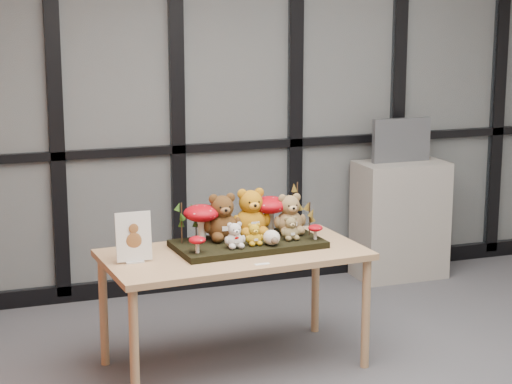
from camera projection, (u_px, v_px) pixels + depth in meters
name	position (u px, v px, depth m)	size (l,w,h in m)	color
room_shell	(403.00, 93.00, 4.35)	(5.00, 5.00, 5.00)	#B2B0A8
glass_partition	(237.00, 95.00, 6.68)	(4.90, 0.06, 2.78)	#2D383F
display_table	(234.00, 263.00, 5.30)	(1.53, 0.84, 0.69)	tan
diorama_tray	(248.00, 244.00, 5.38)	(0.85, 0.43, 0.04)	black
bear_pooh_yellow	(251.00, 209.00, 5.47)	(0.24, 0.22, 0.31)	#BC7611
bear_brown_medium	(222.00, 214.00, 5.38)	(0.23, 0.21, 0.30)	#4E3014
bear_tan_back	(289.00, 212.00, 5.52)	(0.20, 0.18, 0.27)	olive
bear_small_yellow	(254.00, 233.00, 5.28)	(0.11, 0.10, 0.14)	#C79316
bear_white_bow	(235.00, 234.00, 5.22)	(0.12, 0.11, 0.16)	silver
bear_beige_small	(290.00, 227.00, 5.39)	(0.12, 0.11, 0.15)	olive
plush_cream_hedgehog	(272.00, 237.00, 5.28)	(0.07, 0.07, 0.10)	beige
mushroom_back_left	(202.00, 221.00, 5.36)	(0.21, 0.21, 0.23)	#9C050E
mushroom_back_right	(270.00, 213.00, 5.54)	(0.22, 0.22, 0.24)	#9C050E
mushroom_front_left	(197.00, 244.00, 5.12)	(0.09, 0.09, 0.10)	#9C050E
mushroom_front_right	(315.00, 231.00, 5.40)	(0.09, 0.09, 0.10)	#9C050E
sprig_green_far_left	(182.00, 223.00, 5.31)	(0.05, 0.05, 0.24)	#12340B
sprig_green_mid_left	(196.00, 222.00, 5.39)	(0.05, 0.05, 0.21)	#12340B
sprig_dry_far_right	(297.00, 207.00, 5.56)	(0.05, 0.05, 0.30)	brown
sprig_dry_mid_right	(310.00, 219.00, 5.49)	(0.05, 0.05, 0.20)	brown
sprig_green_centre	(225.00, 220.00, 5.47)	(0.05, 0.05, 0.19)	#12340B
sign_holder	(134.00, 239.00, 5.05)	(0.20, 0.06, 0.28)	silver
label_card	(262.00, 264.00, 5.04)	(0.08, 0.03, 0.00)	white
cabinet	(400.00, 220.00, 7.06)	(0.67, 0.39, 0.89)	gray
monitor	(401.00, 140.00, 6.95)	(0.47, 0.05, 0.33)	#4E5156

